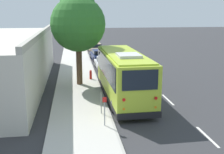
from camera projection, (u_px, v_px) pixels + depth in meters
ground_plane at (136, 103)px, 19.20m from camera, size 160.00×160.00×0.00m
sidewalk_slab at (79, 104)px, 18.66m from camera, size 80.00×3.46×0.15m
curb_strip at (105, 103)px, 18.90m from camera, size 80.00×0.14×0.15m
shuttle_bus at (123, 73)px, 19.58m from camera, size 9.29×2.94×3.49m
parked_sedan_white at (104, 64)px, 29.70m from camera, size 4.23×1.85×1.32m
parked_sedan_navy at (98, 55)px, 35.32m from camera, size 4.64×1.92×1.29m
parked_sedan_tan at (96, 48)px, 41.80m from camera, size 4.74×1.91×1.32m
parked_sedan_blue at (91, 43)px, 47.69m from camera, size 4.58×1.81×1.33m
street_tree at (78, 20)px, 22.37m from camera, size 4.41×4.41×7.80m
sign_post_near at (105, 111)px, 14.89m from camera, size 0.06×0.22×1.59m
sign_post_far at (101, 103)px, 16.67m from camera, size 0.06×0.06×1.29m
fire_hydrant at (91, 75)px, 25.06m from camera, size 0.22×0.22×0.81m
lane_stripe_behind at (207, 137)px, 14.09m from camera, size 2.40×0.14×0.01m
lane_stripe_mid at (168, 100)px, 19.86m from camera, size 2.40×0.14×0.01m
lane_stripe_ahead at (146, 79)px, 25.64m from camera, size 2.40×0.14×0.01m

